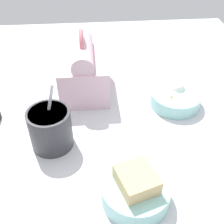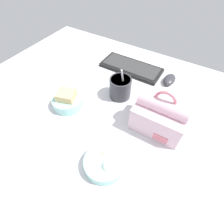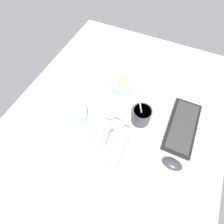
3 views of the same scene
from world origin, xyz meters
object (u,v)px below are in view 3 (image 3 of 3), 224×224
at_px(soup_cup, 141,115).
at_px(bento_bowl_snacks, 74,115).
at_px(bento_bowl_sandwich, 122,85).
at_px(keyboard, 182,126).
at_px(lunch_bag, 110,145).
at_px(computer_mouse, 172,164).

bearing_deg(soup_cup, bento_bowl_snacks, -69.07).
xyz_separation_m(soup_cup, bento_bowl_sandwich, (-0.16, -0.17, -0.02)).
height_order(keyboard, soup_cup, soup_cup).
height_order(lunch_bag, bento_bowl_snacks, lunch_bag).
xyz_separation_m(lunch_bag, bento_bowl_snacks, (-0.09, -0.24, -0.05)).
distance_m(soup_cup, bento_bowl_snacks, 0.34).
bearing_deg(soup_cup, bento_bowl_sandwich, -133.93).
bearing_deg(bento_bowl_snacks, lunch_bag, 69.94).
xyz_separation_m(keyboard, soup_cup, (0.05, -0.21, 0.04)).
bearing_deg(bento_bowl_snacks, bento_bowl_sandwich, 151.96).
bearing_deg(bento_bowl_snacks, computer_mouse, 85.83).
relative_size(keyboard, bento_bowl_snacks, 2.37).
bearing_deg(computer_mouse, soup_cup, -127.69).
xyz_separation_m(bento_bowl_sandwich, bento_bowl_snacks, (0.28, -0.15, -0.01)).
xyz_separation_m(bento_bowl_snacks, computer_mouse, (0.04, 0.53, -0.00)).
distance_m(keyboard, bento_bowl_snacks, 0.56).
bearing_deg(keyboard, lunch_bag, -47.67).
height_order(bento_bowl_snacks, computer_mouse, bento_bowl_snacks).
xyz_separation_m(bento_bowl_sandwich, computer_mouse, (0.32, 0.38, -0.01)).
distance_m(keyboard, computer_mouse, 0.21).
height_order(keyboard, computer_mouse, computer_mouse).
xyz_separation_m(soup_cup, bento_bowl_snacks, (0.12, -0.32, -0.03)).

